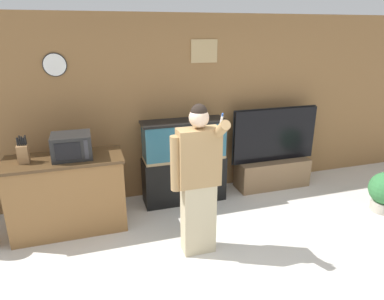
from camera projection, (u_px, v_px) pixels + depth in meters
The scene contains 7 objects.
wall_back_paneled at pixel (165, 109), 4.92m from camera, with size 10.00×0.08×2.60m.
counter_island at pixel (68, 194), 4.19m from camera, with size 1.37×0.62×0.95m.
microwave at pixel (72, 146), 4.01m from camera, with size 0.45×0.39×0.29m.
knife_block at pixel (23, 153), 3.86m from camera, with size 0.12×0.11×0.31m.
aquarium_on_stand at pixel (184, 162), 4.88m from camera, with size 1.18×0.39×1.20m.
tv_on_stand at pixel (273, 164), 5.40m from camera, with size 1.40×0.40×1.28m.
person_standing at pixel (198, 179), 3.62m from camera, with size 0.53×0.40×1.69m.
Camera 1 is at (-1.08, -2.21, 2.38)m, focal length 32.00 mm.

